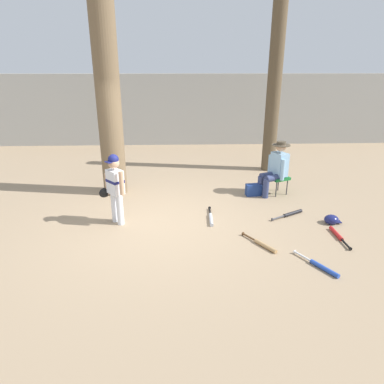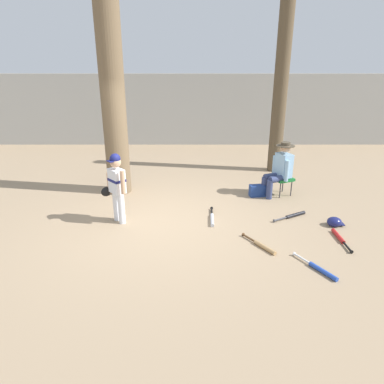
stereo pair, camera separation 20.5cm
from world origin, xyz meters
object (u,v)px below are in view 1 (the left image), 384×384
at_px(seated_spectator, 276,167).
at_px(bat_wood_tan, 263,244).
at_px(tree_near_player, 106,65).
at_px(tree_behind_spectator, 273,94).
at_px(folding_stool, 278,178).
at_px(young_ballplayer, 115,185).
at_px(batting_helmet_navy, 332,220).
at_px(handbag_beside_stool, 254,190).
at_px(bat_blue_youth, 321,266).
at_px(bat_red_barrel, 338,235).
at_px(bat_aluminum_silver, 211,218).
at_px(bat_black_composite, 291,214).

height_order(seated_spectator, bat_wood_tan, seated_spectator).
xyz_separation_m(tree_near_player, tree_behind_spectator, (3.94, 1.69, -0.70)).
bearing_deg(folding_stool, young_ballplayer, -157.34).
bearing_deg(tree_near_player, batting_helmet_navy, -23.23).
bearing_deg(handbag_beside_stool, bat_wood_tan, -98.01).
bearing_deg(seated_spectator, tree_behind_spectator, 79.83).
xyz_separation_m(folding_stool, bat_blue_youth, (-0.20, -3.08, -0.33)).
distance_m(seated_spectator, bat_red_barrel, 2.25).
bearing_deg(handbag_beside_stool, folding_stool, 10.07).
xyz_separation_m(tree_behind_spectator, bat_blue_youth, (-0.46, -5.00, -2.01)).
relative_size(tree_behind_spectator, bat_aluminum_silver, 5.81).
xyz_separation_m(folding_stool, bat_aluminum_silver, (-1.63, -1.36, -0.33)).
distance_m(young_ballplayer, bat_red_barrel, 3.98).
distance_m(handbag_beside_stool, bat_wood_tan, 2.33).
xyz_separation_m(tree_behind_spectator, batting_helmet_navy, (0.32, -3.52, -1.97)).
height_order(tree_behind_spectator, bat_aluminum_silver, tree_behind_spectator).
distance_m(handbag_beside_stool, bat_aluminum_silver, 1.66).
distance_m(young_ballplayer, bat_wood_tan, 2.78).
relative_size(seated_spectator, bat_wood_tan, 1.79).
xyz_separation_m(handbag_beside_stool, bat_wood_tan, (-0.32, -2.31, -0.10)).
xyz_separation_m(bat_aluminum_silver, bat_red_barrel, (2.10, -0.77, -0.00)).
distance_m(bat_aluminum_silver, bat_red_barrel, 2.24).
height_order(tree_behind_spectator, seated_spectator, tree_behind_spectator).
xyz_separation_m(young_ballplayer, seated_spectator, (3.29, 1.37, -0.10)).
bearing_deg(batting_helmet_navy, bat_red_barrel, -101.97).
relative_size(bat_wood_tan, batting_helmet_navy, 2.17).
bearing_deg(tree_behind_spectator, young_ballplayer, -137.55).
bearing_deg(bat_wood_tan, young_ballplayer, 158.27).
relative_size(folding_stool, batting_helmet_navy, 1.70).
relative_size(tree_behind_spectator, handbag_beside_stool, 13.96).
relative_size(young_ballplayer, bat_blue_youth, 1.80).
xyz_separation_m(bat_black_composite, bat_blue_youth, (-0.14, -1.86, 0.00)).
distance_m(folding_stool, bat_red_barrel, 2.20).
xyz_separation_m(handbag_beside_stool, bat_blue_youth, (0.36, -2.98, -0.10)).
relative_size(folding_stool, bat_red_barrel, 0.69).
xyz_separation_m(bat_red_barrel, bat_black_composite, (-0.53, 0.91, 0.00)).
bearing_deg(tree_behind_spectator, bat_black_composite, -95.84).
relative_size(bat_red_barrel, bat_blue_youth, 1.06).
distance_m(handbag_beside_stool, bat_blue_youth, 3.00).
relative_size(tree_near_player, handbag_beside_stool, 18.61).
height_order(young_ballplayer, batting_helmet_navy, young_ballplayer).
bearing_deg(tree_near_player, young_ballplayer, -79.54).
bearing_deg(handbag_beside_stool, bat_blue_youth, -83.02).
xyz_separation_m(bat_wood_tan, bat_black_composite, (0.82, 1.19, -0.00)).
bearing_deg(bat_aluminum_silver, young_ballplayer, -178.33).
height_order(seated_spectator, bat_red_barrel, seated_spectator).
relative_size(handbag_beside_stool, bat_aluminum_silver, 0.42).
xyz_separation_m(tree_near_player, bat_blue_youth, (3.49, -3.31, -2.71)).
relative_size(handbag_beside_stool, bat_wood_tan, 0.51).
bearing_deg(seated_spectator, young_ballplayer, -157.36).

